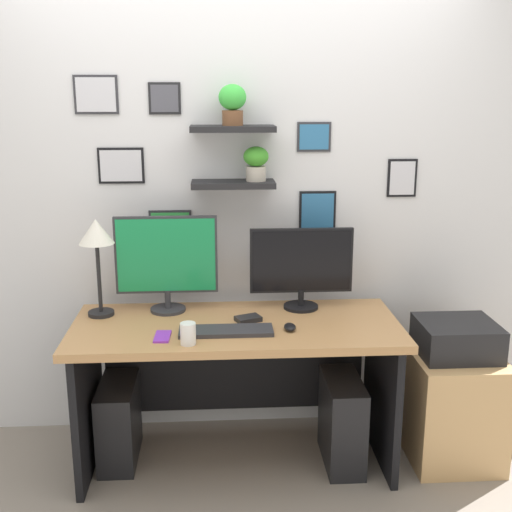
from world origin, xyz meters
TOP-DOWN VIEW (x-y plane):
  - ground_plane at (0.00, 0.00)m, footprint 8.00×8.00m
  - back_wall_assembly at (-0.00, 0.44)m, footprint 4.40×0.24m
  - desk at (0.00, 0.05)m, footprint 1.60×0.68m
  - monitor_left at (-0.34, 0.22)m, footprint 0.52×0.18m
  - monitor_right at (0.34, 0.22)m, footprint 0.53×0.18m
  - keyboard at (-0.05, -0.12)m, footprint 0.44×0.14m
  - computer_mouse at (0.25, -0.10)m, footprint 0.06×0.09m
  - desk_lamp at (-0.68, 0.17)m, footprint 0.17×0.17m
  - cell_phone at (-0.34, -0.16)m, footprint 0.08×0.14m
  - pen_cup at (-0.22, -0.25)m, footprint 0.07×0.07m
  - scissors_tray at (0.06, 0.03)m, footprint 0.14×0.12m
  - drawer_cabinet at (1.10, -0.01)m, footprint 0.44×0.50m
  - printer at (1.10, -0.01)m, footprint 0.38×0.34m
  - computer_tower_left at (-0.60, 0.06)m, footprint 0.18×0.40m
  - computer_tower_right at (0.53, -0.04)m, footprint 0.18×0.40m

SIDE VIEW (x-z plane):
  - ground_plane at x=0.00m, z-range 0.00..0.00m
  - computer_tower_left at x=-0.60m, z-range 0.00..0.42m
  - computer_tower_right at x=0.53m, z-range 0.00..0.45m
  - drawer_cabinet at x=1.10m, z-range 0.00..0.56m
  - desk at x=0.00m, z-range 0.16..0.91m
  - printer at x=1.10m, z-range 0.56..0.73m
  - cell_phone at x=-0.34m, z-range 0.75..0.76m
  - keyboard at x=-0.05m, z-range 0.75..0.77m
  - scissors_tray at x=0.06m, z-range 0.75..0.77m
  - computer_mouse at x=0.25m, z-range 0.75..0.78m
  - pen_cup at x=-0.22m, z-range 0.75..0.85m
  - monitor_right at x=0.34m, z-range 0.77..1.19m
  - monitor_left at x=-0.34m, z-range 0.77..1.27m
  - desk_lamp at x=-0.68m, z-range 0.89..1.39m
  - back_wall_assembly at x=0.00m, z-range 0.01..2.71m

